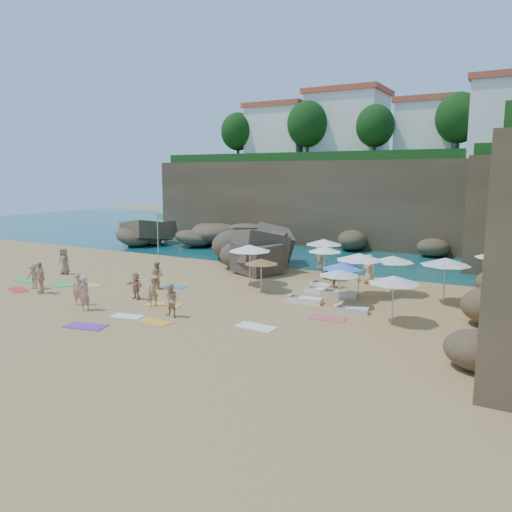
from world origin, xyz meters
The scene contains 50 objects.
ground centered at (0.00, 0.00, 0.00)m, with size 120.00×120.00×0.00m, color tan.
seawater centered at (0.00, 30.00, 0.00)m, with size 120.00×120.00×0.00m, color #0C4751.
cliff_back centered at (2.00, 25.00, 4.00)m, with size 44.00×8.00×8.00m, color brown.
rock_promontory centered at (-11.00, 16.00, 0.00)m, with size 12.00×7.00×2.00m, color brown, non-canonical shape.
clifftop_buildings centered at (2.96, 25.79, 11.24)m, with size 28.48×9.48×7.00m.
clifftop_trees centered at (4.78, 19.52, 11.26)m, with size 35.60×23.82×4.40m.
marina_masts centered at (-16.50, 30.00, 3.00)m, with size 3.10×0.10×6.00m.
rock_outcrop centered at (-2.49, 8.92, 0.00)m, with size 7.05×5.29×2.82m, color brown, non-canonical shape.
flag_pole centered at (-10.50, 9.05, 2.34)m, with size 0.71×0.19×3.66m.
parasol_0 centered at (3.70, 9.44, 2.18)m, with size 2.52×2.52×2.38m.
parasol_1 centered at (9.37, 5.64, 2.05)m, with size 2.36×2.36×2.23m.
parasol_2 centered at (7.84, 4.33, 2.24)m, with size 2.58×2.58×2.44m.
parasol_3 centered at (14.35, 9.80, 2.10)m, with size 2.42×2.42×2.28m.
parasol_4 centered at (12.27, 5.01, 2.25)m, with size 2.59×2.59×2.45m.
parasol_5 centered at (1.03, 3.94, 2.28)m, with size 2.63×2.63×2.49m.
parasol_6 centered at (2.52, 2.69, 1.77)m, with size 2.04×2.04×1.93m.
parasol_7 centered at (4.39, 7.90, 1.92)m, with size 2.22×2.22×2.10m.
parasol_9 centered at (7.69, 1.53, 1.81)m, with size 2.09×2.09×1.98m.
parasol_10 centered at (7.38, 2.87, 1.92)m, with size 2.22×2.22×2.10m.
parasol_11 centered at (10.80, 0.14, 2.03)m, with size 2.34×2.34×2.22m.
lounger_0 centered at (5.75, 8.09, 0.14)m, with size 1.77×0.59×0.28m, color silver.
lounger_1 centered at (5.22, 5.31, 0.12)m, with size 1.59×0.53×0.25m, color white.
lounger_2 centered at (5.71, 3.98, 0.13)m, with size 1.72×0.57×0.27m, color white.
lounger_3 centered at (8.57, 0.86, 0.13)m, with size 1.72×0.57×0.27m, color silver.
lounger_4 centered at (6.94, 3.70, 0.16)m, with size 2.01×0.67×0.31m, color silver.
lounger_5 centered at (5.80, 1.48, 0.15)m, with size 1.93×0.64×0.30m, color white.
towel_3 centered at (-11.93, -2.21, 0.02)m, with size 1.82×0.91×0.03m, color green.
towel_4 centered at (-7.44, -1.09, 0.01)m, with size 1.55×0.78×0.03m, color #FFBD43.
towel_5 centered at (-0.57, -5.08, 0.01)m, with size 1.54×0.77×0.03m, color white.
towel_6 centered at (-1.04, -7.19, 0.02)m, with size 1.86×0.93×0.03m, color #7F2D95.
towel_7 centered at (-10.16, -4.09, 0.01)m, with size 1.67×0.84×0.03m, color red.
towel_8 centered at (-2.57, 0.96, 0.01)m, with size 1.47×0.74×0.03m, color #227FB7.
towel_9 centered at (7.97, -0.72, 0.02)m, with size 1.70×0.85×0.03m, color #D55366.
towel_10 centered at (1.22, -5.15, 0.01)m, with size 1.59×0.80×0.03m, color gold.
towel_11 centered at (-9.15, -1.84, 0.02)m, with size 1.82×0.91×0.03m, color green.
towel_12 centered at (-0.44, -2.51, 0.02)m, with size 1.92×0.96×0.03m, color gold.
towel_13 centered at (5.66, -3.52, 0.02)m, with size 1.81×0.91×0.03m, color white.
person_stand_0 centered at (-4.31, -4.69, 0.82)m, with size 0.60×0.39×1.64m, color tan.
person_stand_1 centered at (-3.21, 0.23, 0.82)m, with size 0.80×0.62×1.64m, color tan.
person_stand_2 centered at (2.95, 10.68, 0.88)m, with size 1.14×0.47×1.77m, color #DDA07E.
person_stand_3 centered at (5.94, 5.59, 0.73)m, with size 0.86×0.36×1.46m, color #9E6D4F.
person_stand_4 centered at (7.37, 7.82, 0.93)m, with size 0.91×0.50×1.86m, color tan.
person_stand_5 centered at (-5.48, 10.54, 0.88)m, with size 1.64×0.47×1.77m, color #AA8155.
person_stand_6 centered at (-3.22, -5.29, 0.88)m, with size 0.64×0.42×1.75m, color tan.
person_lie_0 centered at (-9.63, -3.38, 0.20)m, with size 0.96×1.49×0.40m, color tan.
person_lie_1 centered at (-8.24, -3.98, 0.22)m, with size 1.05×1.80×0.44m, color #EBAA85.
person_lie_2 centered at (-11.61, 0.50, 0.24)m, with size 0.87×1.78×0.47m, color #9F724F.
person_lie_3 centered at (-2.53, -2.34, 0.19)m, with size 1.34×1.44×0.38m, color tan.
person_lie_4 centered at (-0.71, -3.00, 0.18)m, with size 0.54×1.48×0.35m, color #A17650.
person_lie_5 centered at (1.38, -4.15, 0.30)m, with size 0.77×1.58×0.60m, color tan.
Camera 1 is at (16.20, -22.25, 6.77)m, focal length 35.00 mm.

